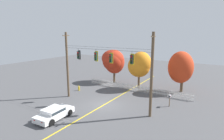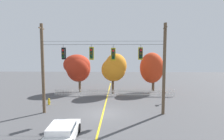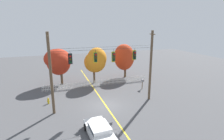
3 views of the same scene
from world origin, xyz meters
TOP-DOWN VIEW (x-y plane):
  - ground at (0.00, 0.00)m, footprint 80.00×80.00m
  - lane_centerline_stripe at (0.00, 0.00)m, footprint 0.16×36.00m
  - signal_support_span at (0.00, -0.00)m, footprint 12.01×1.10m
  - traffic_signal_eastbound_side at (-3.80, 0.01)m, footprint 0.43×0.38m
  - traffic_signal_westbound_side at (-1.09, 0.01)m, footprint 0.43×0.38m
  - traffic_signal_southbound_primary at (1.01, 0.01)m, footprint 0.43×0.38m
  - traffic_signal_northbound_primary at (3.61, 0.01)m, footprint 0.43×0.38m
  - white_picket_fence at (0.91, 7.08)m, footprint 16.53×0.06m
  - autumn_maple_near_fence at (-4.72, 9.87)m, footprint 4.07×3.84m
  - autumn_maple_mid at (0.97, 8.40)m, footprint 3.61×3.11m
  - autumn_oak_far_east at (6.56, 10.34)m, footprint 3.58×3.54m
  - parked_car at (-2.27, -5.64)m, footprint 2.17×4.18m
  - fire_hydrant at (-6.45, 2.74)m, footprint 0.38×0.22m
  - roadside_mailbox at (6.88, 3.73)m, footprint 0.25×0.44m

SIDE VIEW (x-z plane):
  - ground at x=0.00m, z-range 0.00..0.00m
  - lane_centerline_stripe at x=0.00m, z-range 0.00..0.01m
  - fire_hydrant at x=-6.45m, z-range -0.01..0.74m
  - white_picket_fence at x=0.91m, z-range 0.00..0.97m
  - parked_car at x=-2.27m, z-range 0.03..1.18m
  - roadside_mailbox at x=6.88m, z-range 0.46..1.90m
  - autumn_maple_mid at x=0.97m, z-range 0.89..6.76m
  - autumn_maple_near_fence at x=-4.72m, z-range 0.97..6.71m
  - autumn_oak_far_east at x=6.56m, z-range 0.83..6.86m
  - signal_support_span at x=0.00m, z-range 0.07..8.78m
  - traffic_signal_southbound_primary at x=1.01m, z-range 5.05..6.57m
  - traffic_signal_northbound_primary at x=3.61m, z-range 5.14..6.59m
  - traffic_signal_eastbound_side at x=-3.80m, z-range 5.15..6.58m
  - traffic_signal_westbound_side at x=-1.09m, z-range 5.15..6.61m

